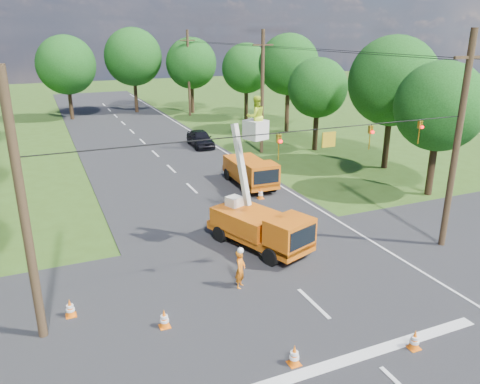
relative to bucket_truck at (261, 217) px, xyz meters
name	(u,v)px	position (x,y,z in m)	size (l,w,h in m)	color
ground	(171,169)	(-0.29, 14.77, -1.59)	(140.00, 140.00, 0.00)	#345018
road_main	(171,169)	(-0.29, 14.77, -1.59)	(12.00, 100.00, 0.06)	black
road_cross	(288,280)	(-0.29, -3.23, -1.59)	(56.00, 10.00, 0.07)	black
stop_bar	(366,355)	(-0.29, -8.43, -1.59)	(9.00, 0.45, 0.02)	silver
edge_line	(240,161)	(5.31, 14.77, -1.59)	(0.12, 90.00, 0.02)	silver
bucket_truck	(261,217)	(0.00, 0.00, 0.00)	(3.68, 5.72, 7.18)	#D1580E
second_truck	(251,171)	(3.49, 8.68, -0.54)	(2.30, 5.43, 2.00)	#D1580E
ground_worker	(240,269)	(-2.34, -2.97, -0.77)	(0.59, 0.39, 1.63)	orange
distant_car	(200,138)	(4.10, 20.81, -0.84)	(1.76, 4.37, 1.49)	black
traffic_cone_0	(294,355)	(-2.67, -7.91, -1.23)	(0.38, 0.38, 0.71)	orange
traffic_cone_1	(415,340)	(1.31, -8.80, -1.23)	(0.38, 0.38, 0.71)	orange
traffic_cone_2	(260,230)	(0.55, 1.18, -1.23)	(0.38, 0.38, 0.71)	orange
traffic_cone_3	(261,194)	(3.01, 6.19, -1.23)	(0.38, 0.38, 0.71)	orange
traffic_cone_4	(164,319)	(-5.86, -4.41, -1.23)	(0.38, 0.38, 0.71)	orange
traffic_cone_5	(70,308)	(-8.83, -2.40, -1.23)	(0.38, 0.38, 0.71)	orange
traffic_cone_7	(258,171)	(5.05, 10.76, -1.23)	(0.38, 0.38, 0.71)	orange
pole_right_near	(457,142)	(8.21, -3.23, 3.52)	(1.80, 0.30, 10.00)	#4C3823
pole_right_mid	(262,92)	(8.21, 16.77, 3.52)	(1.80, 0.30, 10.00)	#4C3823
pole_right_far	(189,73)	(8.21, 36.77, 3.52)	(1.80, 0.30, 10.00)	#4C3823
pole_left	(24,214)	(-9.79, -3.23, 2.91)	(0.30, 0.30, 9.00)	#4C3823
signal_span	(342,137)	(1.94, -3.24, 4.29)	(18.00, 0.29, 1.07)	black
tree_right_a	(440,107)	(13.21, 2.77, 3.98)	(5.40, 5.40, 8.28)	#382616
tree_right_b	(393,81)	(14.71, 8.77, 4.85)	(6.40, 6.40, 9.65)	#382616
tree_right_c	(318,88)	(12.91, 15.77, 3.73)	(5.00, 5.00, 7.83)	#382616
tree_right_d	(289,65)	(14.51, 23.77, 5.09)	(6.00, 6.00, 9.70)	#382616
tree_right_e	(246,68)	(13.51, 31.77, 4.22)	(5.60, 5.60, 8.63)	#382616
tree_far_a	(66,65)	(-5.29, 39.77, 4.60)	(6.60, 6.60, 9.50)	#382616
tree_far_b	(133,57)	(2.71, 41.77, 5.22)	(7.00, 7.00, 10.32)	#382616
tree_far_c	(191,63)	(9.21, 38.77, 4.48)	(6.20, 6.20, 9.18)	#382616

